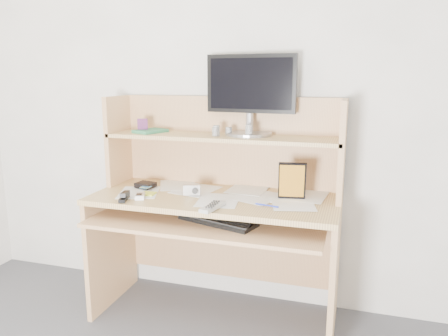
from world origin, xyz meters
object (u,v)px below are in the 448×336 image
(keyboard, at_px, (218,220))
(game_case, at_px, (292,181))
(tv_remote, at_px, (213,207))
(desk, at_px, (219,202))
(monitor, at_px, (251,92))

(keyboard, bearing_deg, game_case, 45.72)
(game_case, bearing_deg, tv_remote, -150.68)
(tv_remote, bearing_deg, desk, 113.10)
(keyboard, distance_m, tv_remote, 0.14)
(desk, bearing_deg, keyboard, -73.04)
(desk, height_order, game_case, desk)
(game_case, height_order, monitor, monitor)
(desk, bearing_deg, monitor, 43.16)
(desk, height_order, tv_remote, desk)
(game_case, bearing_deg, keyboard, -161.04)
(game_case, distance_m, monitor, 0.57)
(tv_remote, height_order, monitor, monitor)
(tv_remote, distance_m, monitor, 0.73)
(desk, bearing_deg, game_case, -4.64)
(desk, relative_size, keyboard, 3.06)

